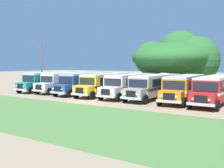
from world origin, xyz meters
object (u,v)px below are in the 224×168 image
parked_bus_slot_2 (86,82)px  utility_pole (42,64)px  parked_bus_slot_0 (50,80)px  broad_shade_tree (177,57)px  parked_bus_slot_1 (68,81)px  parked_bus_slot_7 (215,88)px  parked_bus_slot_5 (155,85)px  parked_bus_slot_6 (185,87)px  parked_bus_slot_3 (107,83)px  parked_bus_slot_4 (131,84)px

parked_bus_slot_2 → utility_pole: 10.71m
parked_bus_slot_0 → broad_shade_tree: bearing=125.0°
parked_bus_slot_1 → parked_bus_slot_7: size_ratio=1.00×
parked_bus_slot_5 → broad_shade_tree: broad_shade_tree is taller
parked_bus_slot_2 → parked_bus_slot_6: (13.91, 0.18, 0.00)m
parked_bus_slot_0 → parked_bus_slot_5: 17.53m
parked_bus_slot_1 → parked_bus_slot_3: same height
parked_bus_slot_1 → parked_bus_slot_2: size_ratio=1.00×
parked_bus_slot_2 → parked_bus_slot_7: bearing=88.4°
parked_bus_slot_6 → parked_bus_slot_7: (3.26, -0.24, 0.00)m
parked_bus_slot_5 → parked_bus_slot_1: bearing=-88.6°
parked_bus_slot_2 → parked_bus_slot_6: bearing=89.4°
utility_pole → parked_bus_slot_1: bearing=-7.8°
parked_bus_slot_2 → parked_bus_slot_5: size_ratio=1.00×
parked_bus_slot_1 → broad_shade_tree: (12.41, 12.08, 3.62)m
parked_bus_slot_6 → utility_pole: (-24.26, 1.08, 2.45)m
parked_bus_slot_3 → broad_shade_tree: broad_shade_tree is taller
parked_bus_slot_3 → parked_bus_slot_6: 10.48m
parked_bus_slot_1 → parked_bus_slot_5: 14.04m
parked_bus_slot_3 → parked_bus_slot_7: same height
parked_bus_slot_2 → parked_bus_slot_3: bearing=88.9°
parked_bus_slot_2 → utility_pole: bearing=-98.3°
parked_bus_slot_1 → parked_bus_slot_3: 7.12m
parked_bus_slot_3 → parked_bus_slot_4: (3.55, 0.18, 0.00)m
parked_bus_slot_0 → parked_bus_slot_1: bearing=92.9°
parked_bus_slot_2 → utility_pole: size_ratio=1.44×
parked_bus_slot_1 → parked_bus_slot_4: (10.66, -0.15, 0.00)m
parked_bus_slot_6 → broad_shade_tree: broad_shade_tree is taller
parked_bus_slot_0 → parked_bus_slot_3: bearing=87.2°
parked_bus_slot_7 → parked_bus_slot_0: bearing=-89.7°
parked_bus_slot_3 → parked_bus_slot_0: bearing=-91.2°
parked_bus_slot_1 → parked_bus_slot_0: bearing=-84.6°
parked_bus_slot_1 → utility_pole: bearing=-98.3°
parked_bus_slot_6 → parked_bus_slot_1: bearing=-93.2°
parked_bus_slot_2 → parked_bus_slot_6: 13.91m
utility_pole → parked_bus_slot_0: bearing=-21.8°
utility_pole → parked_bus_slot_4: bearing=-3.5°
parked_bus_slot_3 → parked_bus_slot_5: size_ratio=1.00×
parked_bus_slot_6 → parked_bus_slot_3: bearing=-91.8°
broad_shade_tree → utility_pole: broad_shade_tree is taller
parked_bus_slot_1 → broad_shade_tree: broad_shade_tree is taller
parked_bus_slot_7 → parked_bus_slot_6: bearing=-93.8°
parked_bus_slot_0 → utility_pole: size_ratio=1.44×
utility_pole → parked_bus_slot_3: bearing=-5.1°
parked_bus_slot_6 → parked_bus_slot_0: bearing=-92.2°
parked_bus_slot_5 → broad_shade_tree: (-1.62, 12.23, 3.62)m
parked_bus_slot_0 → broad_shade_tree: broad_shade_tree is taller
parked_bus_slot_7 → utility_pole: (-27.51, 1.32, 2.45)m
parked_bus_slot_0 → parked_bus_slot_7: size_ratio=1.01×
broad_shade_tree → parked_bus_slot_1: bearing=-135.8°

